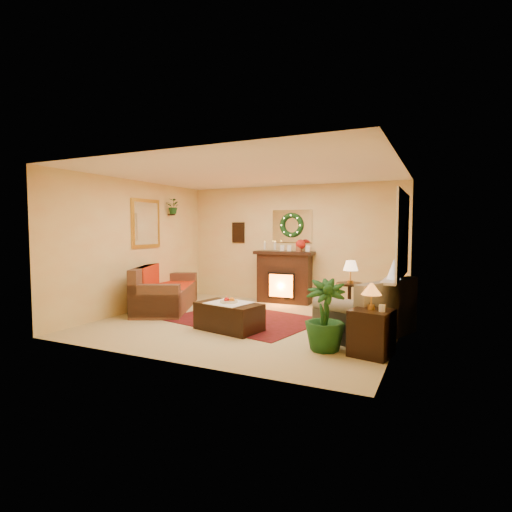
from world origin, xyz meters
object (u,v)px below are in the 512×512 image
at_px(fireplace, 284,278).
at_px(end_table_square, 371,335).
at_px(side_table_round, 349,299).
at_px(coffee_table, 229,317).
at_px(sofa, 166,288).
at_px(loveseat, 366,308).

height_order(fireplace, end_table_square, fireplace).
height_order(side_table_round, coffee_table, side_table_round).
xyz_separation_m(sofa, fireplace, (1.94, 1.67, 0.12)).
bearing_deg(coffee_table, sofa, 166.18).
xyz_separation_m(sofa, coffee_table, (2.00, -0.96, -0.22)).
relative_size(fireplace, end_table_square, 1.96).
bearing_deg(coffee_table, fireplace, 103.11).
bearing_deg(end_table_square, side_table_round, 109.12).
bearing_deg(side_table_round, sofa, -166.38).
distance_m(fireplace, coffee_table, 2.65).
bearing_deg(loveseat, side_table_round, 135.87).
xyz_separation_m(side_table_round, end_table_square, (0.75, -2.16, -0.06)).
relative_size(sofa, end_table_square, 3.49).
height_order(sofa, loveseat, sofa).
relative_size(loveseat, end_table_square, 2.55).
bearing_deg(side_table_round, coffee_table, -130.47).
xyz_separation_m(side_table_round, coffee_table, (-1.55, -1.82, -0.12)).
distance_m(sofa, loveseat, 4.07).
distance_m(sofa, side_table_round, 3.65).
relative_size(side_table_round, coffee_table, 0.60).
relative_size(fireplace, side_table_round, 1.85).
bearing_deg(side_table_round, fireplace, 153.40).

